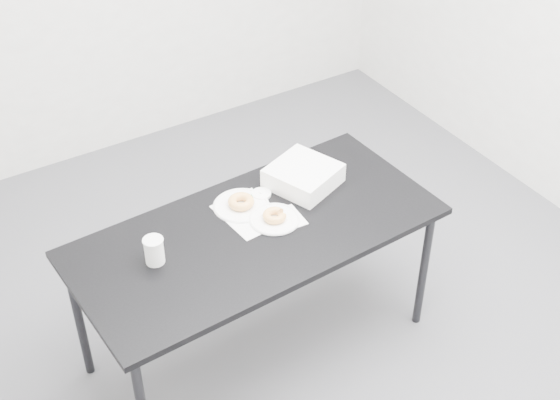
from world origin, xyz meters
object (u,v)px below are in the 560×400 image
pen (251,199)px  bakery_box (303,176)px  plate_near (275,219)px  coffee_cup (154,251)px  table (256,239)px  donut_near (275,216)px  plate_far (241,206)px  scorecard (249,213)px  donut_far (241,202)px

pen → bakery_box: (0.27, -0.02, 0.04)m
plate_near → coffee_cup: size_ratio=1.86×
table → plate_near: plate_near is taller
table → bakery_box: 0.41m
plate_near → donut_near: size_ratio=2.13×
bakery_box → plate_far: bearing=158.5°
plate_near → plate_far: bearing=115.1°
plate_far → coffee_cup: coffee_cup is taller
table → plate_near: bearing=3.4°
scorecard → bakery_box: (0.33, 0.06, 0.05)m
table → pen: pen is taller
plate_near → plate_far: (-0.08, 0.17, -0.00)m
table → scorecard: scorecard is taller
donut_near → coffee_cup: coffee_cup is taller
pen → donut_far: 0.07m
coffee_cup → bakery_box: size_ratio=0.43×
coffee_cup → pen: bearing=15.8°
donut_near → donut_far: donut_far is taller
scorecard → plate_far: size_ratio=1.17×
plate_near → donut_far: 0.19m
plate_near → pen: bearing=95.3°
table → scorecard: size_ratio=5.56×
plate_near → table: bearing=-173.7°
bakery_box → table: bearing=-175.1°
coffee_cup → bakery_box: 0.84m
pen → coffee_cup: size_ratio=1.14×
coffee_cup → bakery_box: bearing=9.2°
plate_far → bakery_box: bearing=-0.7°
donut_near → donut_far: bearing=115.1°
coffee_cup → bakery_box: (0.83, 0.13, -0.01)m
pen → donut_near: 0.19m
pen → plate_near: bearing=-132.7°
scorecard → donut_far: 0.07m
donut_near → plate_far: 0.19m
scorecard → donut_far: size_ratio=2.50×
donut_near → plate_far: donut_near is taller
scorecard → plate_far: plate_far is taller
bakery_box → plate_near: bearing=-168.6°
pen → coffee_cup: coffee_cup is taller
table → bakery_box: (0.36, 0.17, 0.11)m
table → plate_far: size_ratio=6.53×
table → plate_near: (0.10, 0.01, 0.06)m
plate_near → coffee_cup: coffee_cup is taller
plate_far → donut_far: bearing=0.0°
plate_near → bakery_box: (0.26, 0.16, 0.04)m
table → donut_near: size_ratio=15.64×
coffee_cup → donut_near: bearing=-2.8°
scorecard → pen: pen is taller
donut_near → plate_far: bearing=115.1°
table → bakery_box: bearing=22.7°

